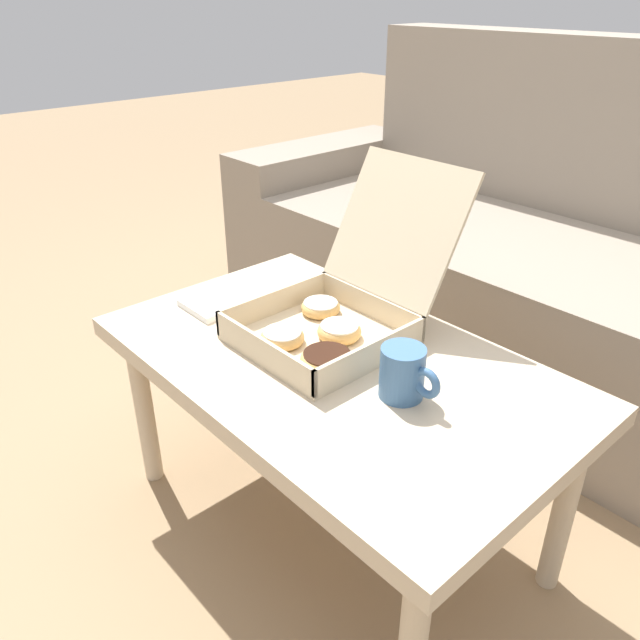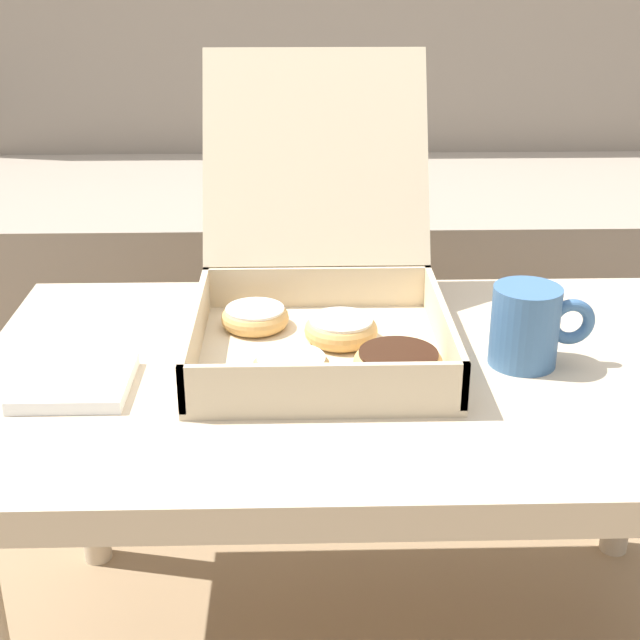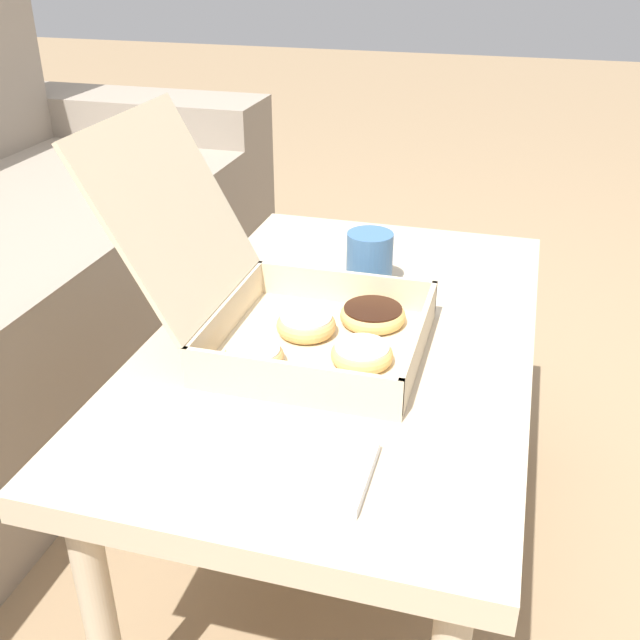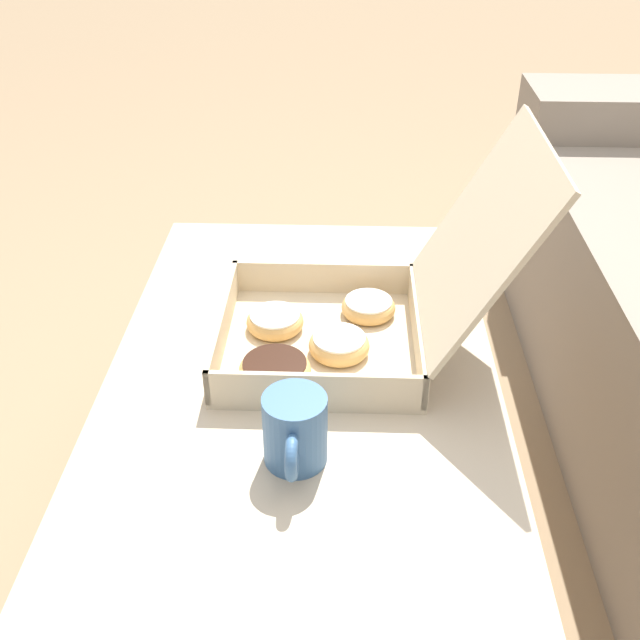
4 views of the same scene
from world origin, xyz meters
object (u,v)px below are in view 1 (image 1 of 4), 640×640
object	(u,v)px
pastry_box	(337,309)
coffee_table	(333,378)
couch	(570,279)
coffee_mug	(404,373)

from	to	relation	value
pastry_box	coffee_table	bearing A→B (deg)	-47.69
couch	coffee_mug	world-z (taller)	couch
couch	coffee_mug	bearing A→B (deg)	-79.58
pastry_box	coffee_mug	bearing A→B (deg)	-15.56
coffee_table	coffee_mug	size ratio (longest dim) A/B	7.77
pastry_box	coffee_mug	xyz separation A→B (m)	(0.24, -0.07, -0.01)
coffee_table	pastry_box	world-z (taller)	pastry_box
pastry_box	coffee_mug	size ratio (longest dim) A/B	3.64
couch	coffee_table	xyz separation A→B (m)	(0.00, -0.98, 0.08)
coffee_table	pastry_box	distance (m)	0.14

